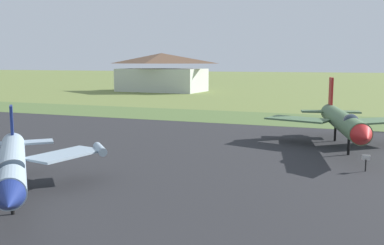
{
  "coord_description": "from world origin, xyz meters",
  "views": [
    {
      "loc": [
        5.5,
        -9.49,
        6.6
      ],
      "look_at": [
        -4.88,
        17.52,
        2.63
      ],
      "focal_mm": 40.94,
      "sensor_mm": 36.0,
      "label": 1
    }
  ],
  "objects": [
    {
      "name": "grass_verge_strip",
      "position": [
        0.0,
        41.51,
        0.03
      ],
      "size": [
        167.22,
        12.0,
        0.06
      ],
      "primitive_type": "cube",
      "color": "#546C38",
      "rests_on": "ground"
    },
    {
      "name": "jet_fighter_front_left",
      "position": [
        4.39,
        25.66,
        2.15
      ],
      "size": [
        11.59,
        15.06,
        5.28
      ],
      "color": "#4C6B47",
      "rests_on": "ground"
    },
    {
      "name": "asphalt_apron",
      "position": [
        0.0,
        13.32,
        0.03
      ],
      "size": [
        107.22,
        44.39,
        0.05
      ],
      "primitive_type": "cube",
      "color": "#28282B",
      "rests_on": "ground"
    },
    {
      "name": "info_placard_front_left",
      "position": [
        6.05,
        18.45,
        0.66
      ],
      "size": [
        0.51,
        0.27,
        1.08
      ],
      "color": "black",
      "rests_on": "ground"
    },
    {
      "name": "visitor_building",
      "position": [
        -37.31,
        82.46,
        4.25
      ],
      "size": [
        20.44,
        12.05,
        8.74
      ],
      "color": "beige",
      "rests_on": "ground"
    },
    {
      "name": "jet_fighter_rear_center",
      "position": [
        -9.9,
        6.5,
        1.84
      ],
      "size": [
        10.99,
        11.31,
        4.12
      ],
      "color": "#8EA3B2",
      "rests_on": "ground"
    }
  ]
}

